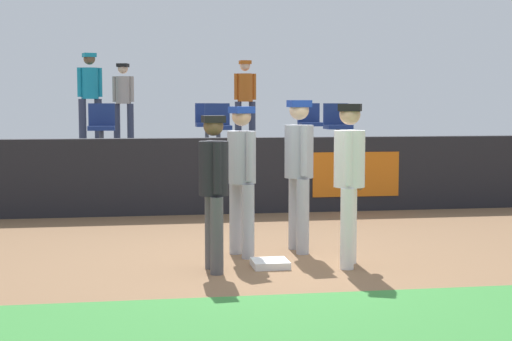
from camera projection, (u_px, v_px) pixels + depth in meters
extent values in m
plane|color=#846042|center=(270.00, 265.00, 8.74)|extent=(60.00, 60.00, 0.00)
cube|color=#388438|center=(331.00, 338.00, 6.03)|extent=(18.00, 2.80, 0.01)
cube|color=white|center=(270.00, 264.00, 8.63)|extent=(0.40, 0.40, 0.08)
cylinder|color=white|center=(350.00, 224.00, 8.82)|extent=(0.15, 0.15, 0.90)
cylinder|color=white|center=(347.00, 229.00, 8.50)|extent=(0.15, 0.15, 0.90)
cylinder|color=white|center=(349.00, 159.00, 8.59)|extent=(0.45, 0.45, 0.63)
sphere|color=tan|center=(350.00, 114.00, 8.55)|extent=(0.23, 0.23, 0.23)
cube|color=black|center=(350.00, 107.00, 8.54)|extent=(0.32, 0.32, 0.08)
cylinder|color=white|center=(351.00, 156.00, 8.79)|extent=(0.09, 0.09, 0.59)
cylinder|color=white|center=(348.00, 158.00, 8.39)|extent=(0.09, 0.09, 0.59)
ellipsoid|color=brown|center=(360.00, 178.00, 8.79)|extent=(0.19, 0.23, 0.28)
cylinder|color=#9EA3AD|center=(295.00, 213.00, 9.67)|extent=(0.16, 0.16, 0.92)
cylinder|color=#9EA3AD|center=(303.00, 217.00, 9.35)|extent=(0.16, 0.16, 0.92)
cylinder|color=#9EA3AD|center=(299.00, 151.00, 9.44)|extent=(0.38, 0.38, 0.65)
sphere|color=beige|center=(299.00, 110.00, 9.40)|extent=(0.24, 0.24, 0.24)
cube|color=#193899|center=(299.00, 104.00, 9.39)|extent=(0.27, 0.27, 0.08)
cylinder|color=#9EA3AD|center=(294.00, 149.00, 9.65)|extent=(0.09, 0.09, 0.60)
cylinder|color=#9EA3AD|center=(304.00, 151.00, 9.23)|extent=(0.09, 0.09, 0.60)
cylinder|color=#9EA3AD|center=(236.00, 218.00, 9.36)|extent=(0.15, 0.15, 0.88)
cylinder|color=#9EA3AD|center=(248.00, 222.00, 9.08)|extent=(0.15, 0.15, 0.88)
cylinder|color=#9EA3AD|center=(242.00, 157.00, 9.15)|extent=(0.44, 0.44, 0.62)
sphere|color=tan|center=(242.00, 116.00, 9.11)|extent=(0.23, 0.23, 0.23)
cube|color=#193899|center=(242.00, 110.00, 9.10)|extent=(0.31, 0.31, 0.08)
cylinder|color=#9EA3AD|center=(234.00, 154.00, 9.33)|extent=(0.09, 0.09, 0.58)
cylinder|color=#9EA3AD|center=(250.00, 157.00, 8.97)|extent=(0.09, 0.09, 0.58)
cylinder|color=#4C4C51|center=(211.00, 231.00, 8.53)|extent=(0.14, 0.14, 0.84)
cylinder|color=#4C4C51|center=(217.00, 236.00, 8.24)|extent=(0.14, 0.14, 0.84)
cylinder|color=black|center=(214.00, 168.00, 8.32)|extent=(0.35, 0.35, 0.59)
sphere|color=brown|center=(213.00, 126.00, 8.28)|extent=(0.22, 0.22, 0.22)
cube|color=black|center=(213.00, 119.00, 8.28)|extent=(0.25, 0.25, 0.08)
cylinder|color=black|center=(210.00, 165.00, 8.51)|extent=(0.09, 0.09, 0.55)
cylinder|color=black|center=(217.00, 168.00, 8.13)|extent=(0.09, 0.09, 0.55)
cube|color=black|center=(225.00, 176.00, 12.79)|extent=(18.00, 0.24, 1.26)
cube|color=orange|center=(356.00, 174.00, 13.02)|extent=(1.50, 0.02, 0.75)
cube|color=#59595E|center=(210.00, 170.00, 15.33)|extent=(18.00, 4.80, 0.98)
cylinder|color=#4C4C51|center=(338.00, 138.00, 14.45)|extent=(0.08, 0.08, 0.40)
cube|color=navy|center=(338.00, 127.00, 14.44)|extent=(0.47, 0.44, 0.08)
cube|color=navy|center=(336.00, 114.00, 14.60)|extent=(0.47, 0.06, 0.40)
cylinder|color=#4C4C51|center=(207.00, 134.00, 15.86)|extent=(0.08, 0.08, 0.40)
cube|color=navy|center=(207.00, 125.00, 15.84)|extent=(0.45, 0.44, 0.08)
cube|color=navy|center=(206.00, 113.00, 16.01)|extent=(0.45, 0.06, 0.40)
cylinder|color=#4C4C51|center=(218.00, 138.00, 14.10)|extent=(0.08, 0.08, 0.40)
cube|color=navy|center=(218.00, 127.00, 14.08)|extent=(0.46, 0.44, 0.08)
cube|color=navy|center=(217.00, 114.00, 14.24)|extent=(0.46, 0.06, 0.40)
cylinder|color=#4C4C51|center=(310.00, 134.00, 16.21)|extent=(0.08, 0.08, 0.40)
cube|color=navy|center=(310.00, 124.00, 16.19)|extent=(0.47, 0.44, 0.08)
cube|color=navy|center=(309.00, 113.00, 16.35)|extent=(0.47, 0.06, 0.40)
cylinder|color=#4C4C51|center=(102.00, 139.00, 13.77)|extent=(0.08, 0.08, 0.40)
cube|color=navy|center=(101.00, 128.00, 13.75)|extent=(0.47, 0.44, 0.08)
cube|color=navy|center=(102.00, 114.00, 13.91)|extent=(0.47, 0.06, 0.40)
cylinder|color=#33384C|center=(252.00, 121.00, 17.16)|extent=(0.15, 0.15, 0.87)
cylinder|color=#33384C|center=(238.00, 121.00, 17.09)|extent=(0.15, 0.15, 0.87)
cylinder|color=#BF5919|center=(245.00, 88.00, 17.06)|extent=(0.36, 0.36, 0.62)
sphere|color=beige|center=(245.00, 66.00, 17.02)|extent=(0.23, 0.23, 0.23)
cube|color=#BF5919|center=(245.00, 62.00, 17.01)|extent=(0.26, 0.26, 0.08)
cylinder|color=#BF5919|center=(254.00, 87.00, 17.11)|extent=(0.09, 0.09, 0.58)
cylinder|color=#BF5919|center=(236.00, 87.00, 17.01)|extent=(0.09, 0.09, 0.58)
cylinder|color=#33384C|center=(131.00, 123.00, 16.57)|extent=(0.14, 0.14, 0.83)
cylinder|color=#33384C|center=(117.00, 123.00, 16.60)|extent=(0.14, 0.14, 0.83)
cylinder|color=#A5998C|center=(123.00, 90.00, 16.52)|extent=(0.40, 0.40, 0.58)
sphere|color=beige|center=(123.00, 69.00, 16.48)|extent=(0.22, 0.22, 0.22)
cube|color=black|center=(123.00, 65.00, 16.48)|extent=(0.28, 0.28, 0.08)
cylinder|color=#A5998C|center=(132.00, 89.00, 16.50)|extent=(0.08, 0.08, 0.55)
cylinder|color=#A5998C|center=(114.00, 89.00, 16.54)|extent=(0.08, 0.08, 0.55)
cylinder|color=#33384C|center=(98.00, 121.00, 16.44)|extent=(0.16, 0.16, 0.93)
cylinder|color=#33384C|center=(83.00, 121.00, 16.30)|extent=(0.16, 0.16, 0.93)
cylinder|color=teal|center=(90.00, 83.00, 16.30)|extent=(0.45, 0.45, 0.66)
sphere|color=brown|center=(89.00, 59.00, 16.26)|extent=(0.24, 0.24, 0.24)
cube|color=teal|center=(89.00, 55.00, 16.25)|extent=(0.32, 0.32, 0.09)
cylinder|color=teal|center=(100.00, 82.00, 16.39)|extent=(0.10, 0.10, 0.61)
cylinder|color=teal|center=(79.00, 82.00, 16.20)|extent=(0.10, 0.10, 0.61)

